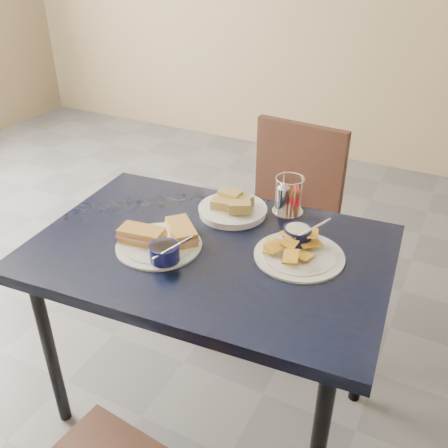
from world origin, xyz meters
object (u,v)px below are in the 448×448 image
at_px(chair_far, 286,210).
at_px(plantain_plate, 298,247).
at_px(condiment_caddy, 287,198).
at_px(sandwich_plate, 161,241).
at_px(bread_basket, 233,208).
at_px(dining_table, 210,266).

distance_m(chair_far, plantain_plate, 0.75).
relative_size(plantain_plate, condiment_caddy, 2.03).
height_order(sandwich_plate, plantain_plate, same).
bearing_deg(bread_basket, plantain_plate, -24.21).
distance_m(dining_table, bread_basket, 0.25).
bearing_deg(condiment_caddy, sandwich_plate, -124.06).
relative_size(chair_far, bread_basket, 3.78).
bearing_deg(condiment_caddy, plantain_plate, -61.48).
height_order(dining_table, plantain_plate, plantain_plate).
bearing_deg(plantain_plate, bread_basket, 155.79).
bearing_deg(plantain_plate, condiment_caddy, 118.52).
relative_size(dining_table, plantain_plate, 4.22).
bearing_deg(dining_table, bread_basket, 97.37).
distance_m(chair_far, condiment_caddy, 0.53).
distance_m(plantain_plate, condiment_caddy, 0.26).
bearing_deg(bread_basket, dining_table, -82.63).
bearing_deg(chair_far, condiment_caddy, -70.72).
distance_m(plantain_plate, bread_basket, 0.31).
height_order(dining_table, sandwich_plate, sandwich_plate).
height_order(sandwich_plate, bread_basket, sandwich_plate).
distance_m(chair_far, sandwich_plate, 0.86).
relative_size(plantain_plate, bread_basket, 1.17).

